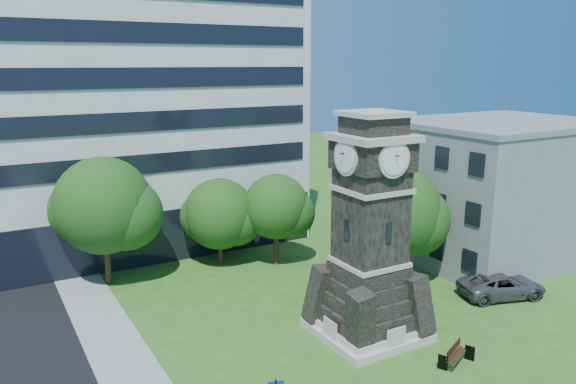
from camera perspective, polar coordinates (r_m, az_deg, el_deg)
ground at (r=29.36m, az=5.61°, el=-16.92°), size 160.00×160.00×0.00m
sidewalk at (r=29.98m, az=-16.14°, el=-16.67°), size 3.00×70.00×0.06m
clock_tower at (r=30.34m, az=8.29°, el=-5.05°), size 5.40×5.40×12.22m
office_tall at (r=47.91m, az=-15.93°, el=12.06°), size 26.20×15.11×28.60m
office_low at (r=46.12m, az=20.44°, el=0.41°), size 15.20×12.20×10.40m
car_east_lot at (r=38.69m, az=20.90°, el=-8.87°), size 6.00×4.07×1.53m
park_bench at (r=30.07m, az=16.67°, el=-15.52°), size 1.95×0.52×1.01m
tree_nw at (r=38.88m, az=-18.09°, el=-1.61°), size 7.10×6.45×8.68m
tree_nc at (r=41.35m, az=-6.87°, el=-2.41°), size 5.74×5.22×6.45m
tree_ne at (r=40.84m, az=-1.13°, el=-1.72°), size 5.24×4.77×6.79m
tree_east at (r=37.74m, az=10.56°, el=-2.28°), size 7.15×6.50×8.26m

